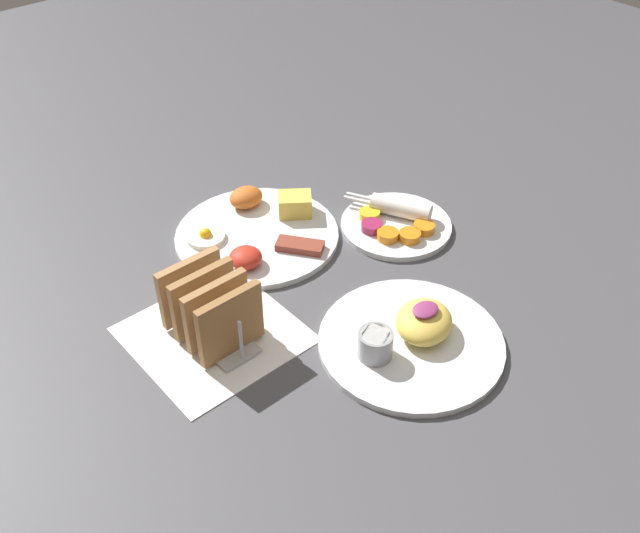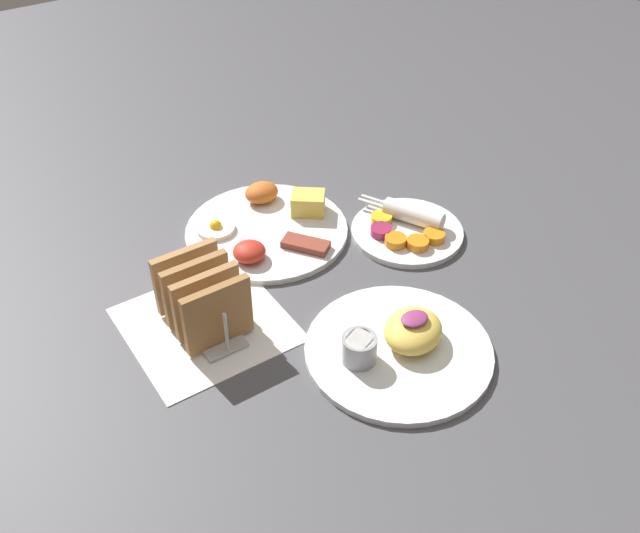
% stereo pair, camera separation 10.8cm
% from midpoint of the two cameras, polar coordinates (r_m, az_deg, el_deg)
% --- Properties ---
extents(ground_plane, '(3.00, 3.00, 0.00)m').
position_cam_midpoint_polar(ground_plane, '(1.07, 2.34, -2.61)').
color(ground_plane, '#47474C').
extents(napkin_flat, '(0.22, 0.22, 0.00)m').
position_cam_midpoint_polar(napkin_flat, '(1.04, -6.17, -4.72)').
color(napkin_flat, white).
rests_on(napkin_flat, ground_plane).
extents(plate_breakfast, '(0.27, 0.27, 0.05)m').
position_cam_midpoint_polar(plate_breakfast, '(1.20, -1.63, 3.14)').
color(plate_breakfast, white).
rests_on(plate_breakfast, ground_plane).
extents(plate_condiments, '(0.19, 0.20, 0.04)m').
position_cam_midpoint_polar(plate_condiments, '(1.21, 9.55, 2.92)').
color(plate_condiments, white).
rests_on(plate_condiments, ground_plane).
extents(plate_foreground, '(0.26, 0.26, 0.06)m').
position_cam_midpoint_polar(plate_foreground, '(0.99, 9.45, -6.32)').
color(plate_foreground, white).
rests_on(plate_foreground, ground_plane).
extents(toast_rack, '(0.10, 0.15, 0.10)m').
position_cam_midpoint_polar(toast_rack, '(1.00, -6.37, -2.66)').
color(toast_rack, '#B7B7BC').
rests_on(toast_rack, ground_plane).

